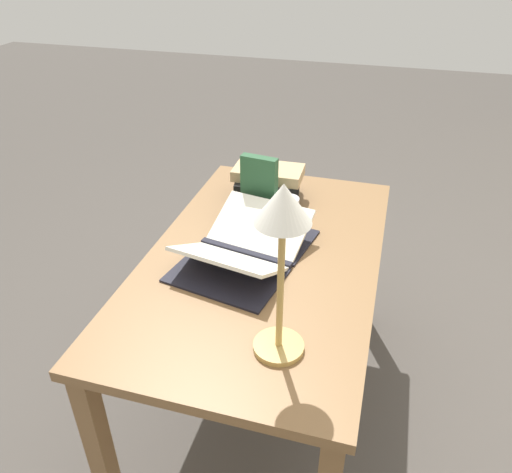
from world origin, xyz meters
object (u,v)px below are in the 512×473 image
(book_stack_tall, at_px, (268,183))
(coffee_mug, at_px, (288,209))
(open_book, at_px, (245,247))
(reading_lamp, at_px, (282,231))
(book_standing_upright, at_px, (259,187))

(book_stack_tall, bearing_deg, coffee_mug, 39.15)
(coffee_mug, bearing_deg, open_book, -16.63)
(book_stack_tall, bearing_deg, open_book, 4.40)
(reading_lamp, height_order, coffee_mug, reading_lamp)
(book_stack_tall, bearing_deg, book_standing_upright, 1.55)
(open_book, distance_m, coffee_mug, 0.31)
(reading_lamp, bearing_deg, book_standing_upright, -160.19)
(book_standing_upright, xyz_separation_m, reading_lamp, (0.69, 0.25, 0.25))
(reading_lamp, distance_m, coffee_mug, 0.79)
(open_book, distance_m, book_stack_tall, 0.44)
(open_book, relative_size, reading_lamp, 1.15)
(coffee_mug, bearing_deg, book_standing_upright, -85.70)
(reading_lamp, bearing_deg, open_book, -151.71)
(reading_lamp, bearing_deg, book_stack_tall, -163.39)
(reading_lamp, relative_size, coffee_mug, 4.46)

